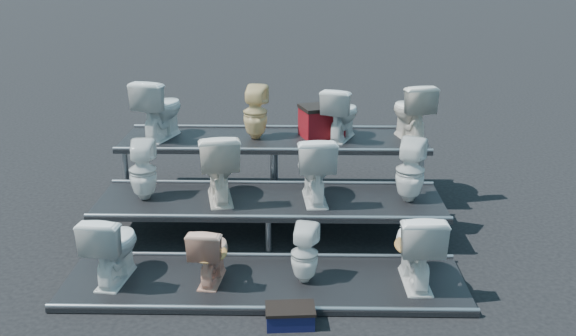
{
  "coord_description": "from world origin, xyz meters",
  "views": [
    {
      "loc": [
        0.36,
        -7.29,
        3.36
      ],
      "look_at": [
        0.22,
        0.1,
        0.83
      ],
      "focal_mm": 40.0,
      "sensor_mm": 36.0,
      "label": 1
    }
  ],
  "objects_px": {
    "toilet_5": "(218,166)",
    "step_stool": "(290,317)",
    "toilet_3": "(417,246)",
    "toilet_11": "(411,111)",
    "toilet_4": "(143,170)",
    "toilet_7": "(410,171)",
    "toilet_8": "(160,108)",
    "toilet_1": "(210,252)",
    "toilet_9": "(255,112)",
    "red_crate": "(322,123)",
    "toilet_2": "(305,254)",
    "toilet_6": "(315,168)",
    "toilet_10": "(341,113)",
    "toilet_0": "(113,246)"
  },
  "relations": [
    {
      "from": "toilet_0",
      "to": "toilet_10",
      "type": "relative_size",
      "value": 1.06
    },
    {
      "from": "toilet_9",
      "to": "red_crate",
      "type": "distance_m",
      "value": 0.94
    },
    {
      "from": "toilet_7",
      "to": "red_crate",
      "type": "bearing_deg",
      "value": -34.38
    },
    {
      "from": "toilet_8",
      "to": "toilet_6",
      "type": "bearing_deg",
      "value": 166.09
    },
    {
      "from": "toilet_3",
      "to": "toilet_8",
      "type": "distance_m",
      "value": 4.16
    },
    {
      "from": "toilet_1",
      "to": "red_crate",
      "type": "distance_m",
      "value": 3.04
    },
    {
      "from": "toilet_5",
      "to": "toilet_0",
      "type": "bearing_deg",
      "value": 42.49
    },
    {
      "from": "toilet_4",
      "to": "toilet_6",
      "type": "xyz_separation_m",
      "value": [
        2.08,
        0.0,
        0.05
      ]
    },
    {
      "from": "toilet_1",
      "to": "toilet_11",
      "type": "relative_size",
      "value": 0.81
    },
    {
      "from": "toilet_11",
      "to": "toilet_0",
      "type": "bearing_deg",
      "value": 23.32
    },
    {
      "from": "toilet_1",
      "to": "step_stool",
      "type": "bearing_deg",
      "value": 144.63
    },
    {
      "from": "toilet_8",
      "to": "red_crate",
      "type": "xyz_separation_m",
      "value": [
        2.24,
        0.1,
        -0.22
      ]
    },
    {
      "from": "toilet_2",
      "to": "toilet_3",
      "type": "height_order",
      "value": "toilet_3"
    },
    {
      "from": "red_crate",
      "to": "toilet_5",
      "type": "bearing_deg",
      "value": -151.45
    },
    {
      "from": "toilet_11",
      "to": "toilet_8",
      "type": "bearing_deg",
      "value": -13.63
    },
    {
      "from": "toilet_1",
      "to": "toilet_9",
      "type": "xyz_separation_m",
      "value": [
        0.3,
        2.6,
        0.85
      ]
    },
    {
      "from": "toilet_2",
      "to": "step_stool",
      "type": "relative_size",
      "value": 1.41
    },
    {
      "from": "toilet_9",
      "to": "toilet_11",
      "type": "relative_size",
      "value": 0.93
    },
    {
      "from": "toilet_1",
      "to": "toilet_6",
      "type": "distance_m",
      "value": 1.77
    },
    {
      "from": "toilet_4",
      "to": "toilet_7",
      "type": "relative_size",
      "value": 0.95
    },
    {
      "from": "toilet_3",
      "to": "toilet_11",
      "type": "height_order",
      "value": "toilet_11"
    },
    {
      "from": "toilet_9",
      "to": "toilet_11",
      "type": "height_order",
      "value": "toilet_11"
    },
    {
      "from": "toilet_2",
      "to": "toilet_4",
      "type": "relative_size",
      "value": 0.86
    },
    {
      "from": "toilet_2",
      "to": "toilet_6",
      "type": "distance_m",
      "value": 1.4
    },
    {
      "from": "toilet_11",
      "to": "red_crate",
      "type": "relative_size",
      "value": 1.45
    },
    {
      "from": "toilet_8",
      "to": "toilet_9",
      "type": "bearing_deg",
      "value": -162.33
    },
    {
      "from": "toilet_8",
      "to": "toilet_11",
      "type": "height_order",
      "value": "toilet_8"
    },
    {
      "from": "toilet_7",
      "to": "toilet_9",
      "type": "bearing_deg",
      "value": -14.3
    },
    {
      "from": "toilet_0",
      "to": "toilet_5",
      "type": "height_order",
      "value": "toilet_5"
    },
    {
      "from": "toilet_7",
      "to": "toilet_9",
      "type": "relative_size",
      "value": 1.04
    },
    {
      "from": "toilet_4",
      "to": "toilet_10",
      "type": "relative_size",
      "value": 1.0
    },
    {
      "from": "toilet_2",
      "to": "toilet_7",
      "type": "bearing_deg",
      "value": -120.68
    },
    {
      "from": "toilet_1",
      "to": "toilet_9",
      "type": "height_order",
      "value": "toilet_9"
    },
    {
      "from": "toilet_6",
      "to": "toilet_11",
      "type": "xyz_separation_m",
      "value": [
        1.34,
        1.3,
        0.38
      ]
    },
    {
      "from": "toilet_8",
      "to": "toilet_10",
      "type": "distance_m",
      "value": 2.5
    },
    {
      "from": "toilet_3",
      "to": "toilet_6",
      "type": "distance_m",
      "value": 1.7
    },
    {
      "from": "toilet_5",
      "to": "toilet_10",
      "type": "distance_m",
      "value": 2.05
    },
    {
      "from": "toilet_6",
      "to": "toilet_8",
      "type": "bearing_deg",
      "value": -36.69
    },
    {
      "from": "toilet_5",
      "to": "toilet_3",
      "type": "bearing_deg",
      "value": 138.1
    },
    {
      "from": "toilet_8",
      "to": "step_stool",
      "type": "height_order",
      "value": "toilet_8"
    },
    {
      "from": "toilet_2",
      "to": "toilet_10",
      "type": "distance_m",
      "value": 2.78
    },
    {
      "from": "toilet_4",
      "to": "toilet_7",
      "type": "height_order",
      "value": "toilet_7"
    },
    {
      "from": "toilet_2",
      "to": "red_crate",
      "type": "bearing_deg",
      "value": -81.52
    },
    {
      "from": "toilet_11",
      "to": "toilet_2",
      "type": "bearing_deg",
      "value": 46.98
    },
    {
      "from": "toilet_2",
      "to": "toilet_1",
      "type": "bearing_deg",
      "value": 13.65
    },
    {
      "from": "toilet_5",
      "to": "step_stool",
      "type": "distance_m",
      "value": 2.38
    },
    {
      "from": "toilet_6",
      "to": "toilet_0",
      "type": "bearing_deg",
      "value": 26.47
    },
    {
      "from": "toilet_3",
      "to": "toilet_11",
      "type": "xyz_separation_m",
      "value": [
        0.32,
        2.6,
        0.78
      ]
    },
    {
      "from": "toilet_7",
      "to": "toilet_10",
      "type": "distance_m",
      "value": 1.55
    },
    {
      "from": "toilet_6",
      "to": "toilet_9",
      "type": "xyz_separation_m",
      "value": [
        -0.8,
        1.3,
        0.35
      ]
    }
  ]
}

